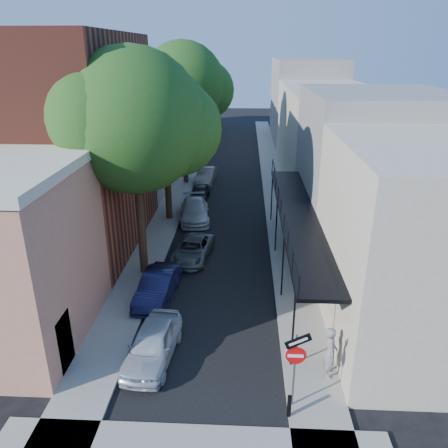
# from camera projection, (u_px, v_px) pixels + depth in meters

# --- Properties ---
(ground) EXTENTS (160.00, 160.00, 0.00)m
(ground) POSITION_uv_depth(u_px,v_px,m) (195.00, 427.00, 13.85)
(ground) COLOR black
(ground) RESTS_ON ground
(road_surface) EXTENTS (6.00, 64.00, 0.01)m
(road_surface) POSITION_uv_depth(u_px,v_px,m) (230.00, 174.00, 41.64)
(road_surface) COLOR black
(road_surface) RESTS_ON ground
(sidewalk_left) EXTENTS (2.00, 64.00, 0.12)m
(sidewalk_left) POSITION_uv_depth(u_px,v_px,m) (188.00, 173.00, 41.80)
(sidewalk_left) COLOR gray
(sidewalk_left) RESTS_ON ground
(sidewalk_right) EXTENTS (2.00, 64.00, 0.12)m
(sidewalk_right) POSITION_uv_depth(u_px,v_px,m) (272.00, 174.00, 41.44)
(sidewalk_right) COLOR gray
(sidewalk_right) RESTS_ON ground
(buildings_left) EXTENTS (10.10, 59.10, 12.00)m
(buildings_left) POSITION_uv_depth(u_px,v_px,m) (126.00, 123.00, 39.08)
(buildings_left) COLOR tan
(buildings_left) RESTS_ON ground
(buildings_right) EXTENTS (9.80, 55.00, 10.00)m
(buildings_right) POSITION_uv_depth(u_px,v_px,m) (330.00, 129.00, 39.10)
(buildings_right) COLOR beige
(buildings_right) RESTS_ON ground
(sign_post) EXTENTS (0.89, 0.17, 2.99)m
(sign_post) POSITION_uv_depth(u_px,v_px,m) (296.00, 358.00, 13.84)
(sign_post) COLOR #595B60
(sign_post) RESTS_ON ground
(bollard) EXTENTS (0.14, 0.14, 0.80)m
(bollard) POSITION_uv_depth(u_px,v_px,m) (289.00, 406.00, 13.98)
(bollard) COLOR black
(bollard) RESTS_ON sidewalk_right
(oak_near) EXTENTS (7.48, 6.80, 11.42)m
(oak_near) POSITION_uv_depth(u_px,v_px,m) (144.00, 123.00, 20.56)
(oak_near) COLOR black
(oak_near) RESTS_ON ground
(oak_mid) EXTENTS (6.60, 6.00, 10.20)m
(oak_mid) POSITION_uv_depth(u_px,v_px,m) (171.00, 117.00, 28.26)
(oak_mid) COLOR black
(oak_mid) RESTS_ON ground
(oak_far) EXTENTS (7.70, 7.00, 11.90)m
(oak_far) POSITION_uv_depth(u_px,v_px,m) (189.00, 86.00, 36.18)
(oak_far) COLOR black
(oak_far) RESTS_ON ground
(parked_car_a) EXTENTS (1.99, 4.16, 1.37)m
(parked_car_a) POSITION_uv_depth(u_px,v_px,m) (153.00, 344.00, 16.66)
(parked_car_a) COLOR silver
(parked_car_a) RESTS_ON ground
(parked_car_b) EXTENTS (1.81, 4.18, 1.34)m
(parked_car_b) POSITION_uv_depth(u_px,v_px,m) (158.00, 286.00, 20.72)
(parked_car_b) COLOR #111336
(parked_car_b) RESTS_ON ground
(parked_car_c) EXTENTS (2.40, 4.31, 1.14)m
(parked_car_c) POSITION_uv_depth(u_px,v_px,m) (193.00, 249.00, 24.77)
(parked_car_c) COLOR #575A5F
(parked_car_c) RESTS_ON ground
(parked_car_d) EXTENTS (2.51, 4.93, 1.37)m
(parked_car_d) POSITION_uv_depth(u_px,v_px,m) (195.00, 211.00, 30.34)
(parked_car_d) COLOR silver
(parked_car_d) RESTS_ON ground
(parked_car_e) EXTENTS (1.49, 3.44, 1.15)m
(parked_car_e) POSITION_uv_depth(u_px,v_px,m) (200.00, 193.00, 34.42)
(parked_car_e) COLOR black
(parked_car_e) RESTS_ON ground
(parked_car_f) EXTENTS (1.61, 4.14, 1.34)m
(parked_car_f) POSITION_uv_depth(u_px,v_px,m) (206.00, 176.00, 38.72)
(parked_car_f) COLOR gray
(parked_car_f) RESTS_ON ground
(pedestrian) EXTENTS (0.53, 0.76, 2.00)m
(pedestrian) POSITION_uv_depth(u_px,v_px,m) (330.00, 352.00, 15.53)
(pedestrian) COLOR gray
(pedestrian) RESTS_ON sidewalk_right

